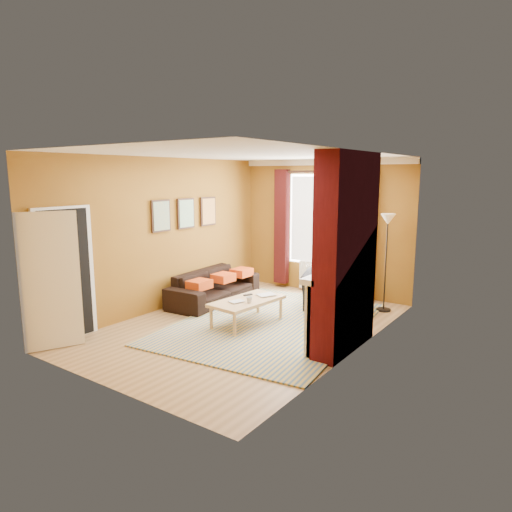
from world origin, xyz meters
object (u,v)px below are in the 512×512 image
object	(u,v)px
floor_lamp	(387,235)
coffee_table	(247,302)
sofa	(214,286)
wicker_stool	(315,286)
armchair	(333,291)

from	to	relation	value
floor_lamp	coffee_table	bearing A→B (deg)	-127.37
sofa	wicker_stool	xyz separation A→B (m)	(1.48, 1.44, -0.08)
sofa	wicker_stool	size ratio (longest dim) A/B	4.60
wicker_stool	floor_lamp	world-z (taller)	floor_lamp
sofa	coffee_table	bearing A→B (deg)	-123.48
armchair	coffee_table	xyz separation A→B (m)	(-0.80, -1.62, 0.04)
sofa	floor_lamp	size ratio (longest dim) A/B	1.18
armchair	floor_lamp	world-z (taller)	floor_lamp
wicker_stool	armchair	bearing A→B (deg)	-40.99
sofa	coffee_table	world-z (taller)	sofa
armchair	wicker_stool	world-z (taller)	armchair
coffee_table	wicker_stool	bearing A→B (deg)	92.67
sofa	coffee_table	distance (m)	1.57
sofa	floor_lamp	bearing A→B (deg)	-70.08
wicker_stool	floor_lamp	size ratio (longest dim) A/B	0.26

